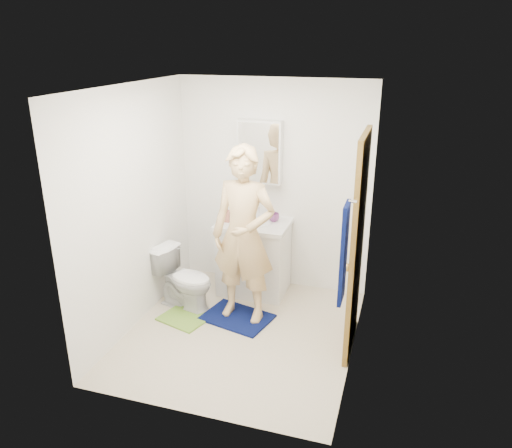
{
  "coord_description": "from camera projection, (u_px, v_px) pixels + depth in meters",
  "views": [
    {
      "loc": [
        1.41,
        -4.07,
        2.79
      ],
      "look_at": [
        0.08,
        0.25,
        1.09
      ],
      "focal_mm": 35.0,
      "sensor_mm": 36.0,
      "label": 1
    }
  ],
  "objects": [
    {
      "name": "towel_hook",
      "position": [
        353.0,
        201.0,
        3.62
      ],
      "size": [
        0.06,
        0.02,
        0.02
      ],
      "primitive_type": "cylinder",
      "rotation": [
        0.0,
        1.57,
        0.0
      ],
      "color": "silver",
      "rests_on": "wall_right"
    },
    {
      "name": "towel",
      "position": [
        344.0,
        254.0,
        3.78
      ],
      "size": [
        0.03,
        0.24,
        0.8
      ],
      "primitive_type": "cube",
      "color": "#07114A",
      "rests_on": "wall_right"
    },
    {
      "name": "door_knob",
      "position": [
        347.0,
        268.0,
        4.24
      ],
      "size": [
        0.07,
        0.07,
        0.07
      ],
      "primitive_type": "sphere",
      "color": "gold",
      "rests_on": "door"
    },
    {
      "name": "countertop",
      "position": [
        254.0,
        224.0,
        5.58
      ],
      "size": [
        0.79,
        0.59,
        0.05
      ],
      "primitive_type": "cube",
      "color": "white",
      "rests_on": "vanity_cabinet"
    },
    {
      "name": "vanity_cabinet",
      "position": [
        254.0,
        259.0,
        5.73
      ],
      "size": [
        0.75,
        0.55,
        0.8
      ],
      "primitive_type": "cube",
      "color": "white",
      "rests_on": "floor"
    },
    {
      "name": "wall_right",
      "position": [
        362.0,
        234.0,
        4.28
      ],
      "size": [
        0.02,
        2.4,
        2.4
      ],
      "primitive_type": "cube",
      "color": "white",
      "rests_on": "ground"
    },
    {
      "name": "toothbrush_cup",
      "position": [
        274.0,
        217.0,
        5.58
      ],
      "size": [
        0.13,
        0.13,
        0.1
      ],
      "primitive_type": "imported",
      "rotation": [
        0.0,
        0.0,
        0.04
      ],
      "color": "#7D397E",
      "rests_on": "countertop"
    },
    {
      "name": "wall_back",
      "position": [
        274.0,
        186.0,
        5.67
      ],
      "size": [
        2.2,
        0.02,
        2.4
      ],
      "primitive_type": "cube",
      "color": "white",
      "rests_on": "ground"
    },
    {
      "name": "mirror_panel",
      "position": [
        258.0,
        153.0,
        5.45
      ],
      "size": [
        0.46,
        0.01,
        0.66
      ],
      "primitive_type": "cube",
      "color": "white",
      "rests_on": "wall_back"
    },
    {
      "name": "bath_mat",
      "position": [
        237.0,
        317.0,
        5.27
      ],
      "size": [
        0.79,
        0.64,
        0.02
      ],
      "primitive_type": "cube",
      "rotation": [
        0.0,
        0.0,
        -0.24
      ],
      "color": "#07114A",
      "rests_on": "floor"
    },
    {
      "name": "wall_left",
      "position": [
        133.0,
        210.0,
        4.89
      ],
      "size": [
        0.02,
        2.4,
        2.4
      ],
      "primitive_type": "cube",
      "color": "white",
      "rests_on": "ground"
    },
    {
      "name": "faucet",
      "position": [
        259.0,
        212.0,
        5.71
      ],
      "size": [
        0.03,
        0.03,
        0.12
      ],
      "primitive_type": "cylinder",
      "color": "silver",
      "rests_on": "countertop"
    },
    {
      "name": "medicine_cabinet",
      "position": [
        260.0,
        152.0,
        5.51
      ],
      "size": [
        0.5,
        0.12,
        0.7
      ],
      "primitive_type": "cube",
      "color": "white",
      "rests_on": "wall_back"
    },
    {
      "name": "toilet",
      "position": [
        185.0,
        279.0,
        5.4
      ],
      "size": [
        0.73,
        0.53,
        0.67
      ],
      "primitive_type": "imported",
      "rotation": [
        0.0,
        0.0,
        1.32
      ],
      "color": "white",
      "rests_on": "floor"
    },
    {
      "name": "door",
      "position": [
        357.0,
        246.0,
        4.49
      ],
      "size": [
        0.05,
        0.8,
        2.05
      ],
      "primitive_type": "cube",
      "color": "olive",
      "rests_on": "ground"
    },
    {
      "name": "floor",
      "position": [
        241.0,
        334.0,
        5.01
      ],
      "size": [
        2.2,
        2.4,
        0.02
      ],
      "primitive_type": "cube",
      "color": "beige",
      "rests_on": "ground"
    },
    {
      "name": "soap_dispenser",
      "position": [
        227.0,
        214.0,
        5.56
      ],
      "size": [
        0.08,
        0.09,
        0.19
      ],
      "primitive_type": "imported",
      "rotation": [
        0.0,
        0.0,
        -0.02
      ],
      "color": "#B76955",
      "rests_on": "countertop"
    },
    {
      "name": "green_rug",
      "position": [
        185.0,
        318.0,
        5.27
      ],
      "size": [
        0.57,
        0.53,
        0.02
      ],
      "primitive_type": "cube",
      "rotation": [
        0.0,
        0.0,
        -0.29
      ],
      "color": "#78AB39",
      "rests_on": "floor"
    },
    {
      "name": "man",
      "position": [
        244.0,
        236.0,
        4.97
      ],
      "size": [
        0.7,
        0.49,
        1.82
      ],
      "primitive_type": "imported",
      "rotation": [
        0.0,
        0.0,
        -0.08
      ],
      "color": "#DFB87D",
      "rests_on": "bath_mat"
    },
    {
      "name": "sink_basin",
      "position": [
        254.0,
        223.0,
        5.57
      ],
      "size": [
        0.4,
        0.4,
        0.03
      ],
      "primitive_type": "cylinder",
      "color": "white",
      "rests_on": "countertop"
    },
    {
      "name": "ceiling",
      "position": [
        238.0,
        85.0,
        4.16
      ],
      "size": [
        2.2,
        2.4,
        0.02
      ],
      "primitive_type": "cube",
      "color": "white",
      "rests_on": "ground"
    },
    {
      "name": "wall_front",
      "position": [
        184.0,
        278.0,
        3.51
      ],
      "size": [
        2.2,
        0.02,
        2.4
      ],
      "primitive_type": "cube",
      "color": "white",
      "rests_on": "ground"
    }
  ]
}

